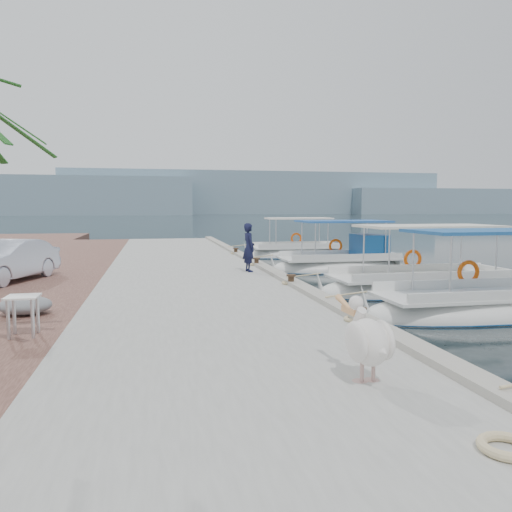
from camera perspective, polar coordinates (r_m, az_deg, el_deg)
The scene contains 16 objects.
ground at distance 13.60m, azimuth 7.16°, elevation -6.35°, with size 400.00×400.00×0.00m, color black.
concrete_quay at distance 17.82m, azimuth -7.33°, elevation -2.70°, with size 6.00×40.00×0.50m, color gray.
quay_curb at distance 18.19m, azimuth 1.43°, elevation -1.50°, with size 0.44×40.00×0.12m, color gray.
cobblestone_strip at distance 18.14m, azimuth -23.30°, elevation -2.97°, with size 4.00×40.00×0.50m, color brown.
distant_hills at distance 216.80m, azimuth -2.74°, elevation 6.82°, with size 330.00×60.00×18.00m.
fishing_caique_b at distance 14.23m, azimuth 24.48°, elevation -5.76°, with size 6.81×2.33×2.83m.
fishing_caique_c at distance 17.24m, azimuth 18.42°, elevation -3.64°, with size 7.37×2.51×2.83m.
fishing_caique_d at distance 22.58m, azimuth 9.70°, elevation -1.13°, with size 6.38×2.63×2.83m.
fishing_caique_e at distance 28.31m, azimuth 4.57°, elevation 0.12°, with size 5.99×2.00×2.83m.
mooring_bollards at distance 14.78m, azimuth 4.03°, elevation -2.63°, with size 0.28×20.28×0.33m.
pelican at distance 6.83m, azimuth 12.58°, elevation -9.29°, with size 0.51×1.39×1.09m.
fisherman at distance 17.86m, azimuth -0.82°, elevation 0.98°, with size 0.64×0.42×1.74m, color black.
parked_car at distance 17.32m, azimuth -26.58°, elevation -0.50°, with size 1.37×3.92×1.29m, color silver.
tarp_bundle at distance 11.86m, azimuth -24.87°, elevation -5.14°, with size 1.10×0.90×0.40m, color slate.
folding_table at distance 9.85m, azimuth -25.10°, elevation -5.33°, with size 0.55×0.55×0.73m.
rope_coil at distance 5.55m, azimuth 26.71°, elevation -18.89°, with size 0.54×0.54×0.10m, color #C6B284.
Camera 1 is at (-4.33, -12.58, 2.79)m, focal length 35.00 mm.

